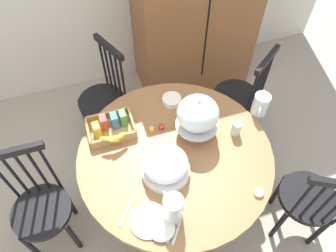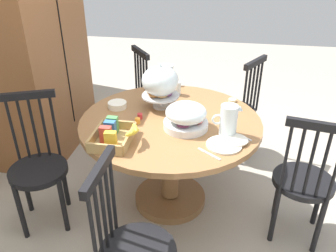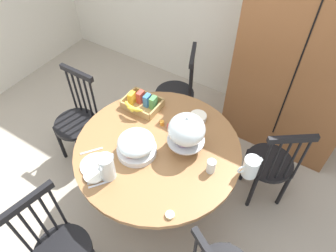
% 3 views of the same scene
% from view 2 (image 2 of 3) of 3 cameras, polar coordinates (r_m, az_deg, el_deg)
% --- Properties ---
extents(ground_plane, '(10.00, 10.00, 0.00)m').
position_cam_2_polar(ground_plane, '(2.77, 3.34, -13.53)').
color(ground_plane, '#A89E8E').
extents(wooden_armoire, '(1.18, 0.60, 1.96)m').
position_cam_2_polar(wooden_armoire, '(3.37, -21.29, 11.72)').
color(wooden_armoire, brown).
rests_on(wooden_armoire, ground_plane).
extents(dining_table, '(1.28, 1.28, 0.74)m').
position_cam_2_polar(dining_table, '(2.52, 0.39, -2.85)').
color(dining_table, olive).
rests_on(dining_table, ground_plane).
extents(windsor_chair_near_window, '(0.46, 0.46, 0.97)m').
position_cam_2_polar(windsor_chair_near_window, '(3.34, -6.47, 3.57)').
color(windsor_chair_near_window, black).
rests_on(windsor_chair_near_window, ground_plane).
extents(windsor_chair_by_cabinet, '(0.44, 0.44, 0.97)m').
position_cam_2_polar(windsor_chair_by_cabinet, '(2.57, -20.71, -6.61)').
color(windsor_chair_by_cabinet, black).
rests_on(windsor_chair_by_cabinet, ground_plane).
extents(windsor_chair_facing_door, '(0.40, 0.40, 0.97)m').
position_cam_2_polar(windsor_chair_facing_door, '(1.88, -5.80, -20.18)').
color(windsor_chair_facing_door, black).
rests_on(windsor_chair_facing_door, ground_plane).
extents(windsor_chair_far_side, '(0.41, 0.41, 0.97)m').
position_cam_2_polar(windsor_chair_far_side, '(2.45, 21.57, -8.83)').
color(windsor_chair_far_side, black).
rests_on(windsor_chair_far_side, ground_plane).
extents(windsor_chair_host_seat, '(0.45, 0.45, 0.97)m').
position_cam_2_polar(windsor_chair_host_seat, '(3.25, 11.22, 2.45)').
color(windsor_chair_host_seat, black).
rests_on(windsor_chair_host_seat, ground_plane).
extents(pastry_stand_with_dome, '(0.28, 0.28, 0.34)m').
position_cam_2_polar(pastry_stand_with_dome, '(2.52, -1.30, 7.18)').
color(pastry_stand_with_dome, silver).
rests_on(pastry_stand_with_dome, dining_table).
extents(fruit_platter_covered, '(0.30, 0.30, 0.18)m').
position_cam_2_polar(fruit_platter_covered, '(2.28, 3.00, 1.58)').
color(fruit_platter_covered, silver).
rests_on(fruit_platter_covered, dining_table).
extents(orange_juice_pitcher, '(0.11, 0.19, 0.21)m').
position_cam_2_polar(orange_juice_pitcher, '(2.22, 10.00, 0.66)').
color(orange_juice_pitcher, silver).
rests_on(orange_juice_pitcher, dining_table).
extents(milk_pitcher, '(0.13, 0.17, 0.16)m').
position_cam_2_polar(milk_pitcher, '(3.03, -0.15, 8.49)').
color(milk_pitcher, silver).
rests_on(milk_pitcher, dining_table).
extents(cereal_basket, '(0.32, 0.30, 0.12)m').
position_cam_2_polar(cereal_basket, '(2.16, -9.00, -1.51)').
color(cereal_basket, tan).
rests_on(cereal_basket, dining_table).
extents(china_plate_large, '(0.22, 0.22, 0.01)m').
position_cam_2_polar(china_plate_large, '(2.14, 9.29, -3.11)').
color(china_plate_large, white).
rests_on(china_plate_large, dining_table).
extents(china_plate_small, '(0.15, 0.15, 0.01)m').
position_cam_2_polar(china_plate_small, '(2.18, 11.23, -2.27)').
color(china_plate_small, white).
rests_on(china_plate_small, china_plate_large).
extents(cereal_bowl, '(0.14, 0.14, 0.04)m').
position_cam_2_polar(cereal_bowl, '(2.61, -8.43, 3.48)').
color(cereal_bowl, white).
rests_on(cereal_bowl, dining_table).
extents(drinking_glass, '(0.06, 0.06, 0.11)m').
position_cam_2_polar(drinking_glass, '(2.79, 1.48, 6.28)').
color(drinking_glass, silver).
rests_on(drinking_glass, dining_table).
extents(butter_dish, '(0.06, 0.06, 0.02)m').
position_cam_2_polar(butter_dish, '(2.73, 10.64, 4.22)').
color(butter_dish, beige).
rests_on(butter_dish, dining_table).
extents(jam_jar_strawberry, '(0.04, 0.04, 0.04)m').
position_cam_2_polar(jam_jar_strawberry, '(2.43, -4.69, 1.64)').
color(jam_jar_strawberry, '#B7282D').
rests_on(jam_jar_strawberry, dining_table).
extents(jam_jar_apricot, '(0.04, 0.04, 0.04)m').
position_cam_2_polar(jam_jar_apricot, '(2.37, -5.10, 0.88)').
color(jam_jar_apricot, orange).
rests_on(jam_jar_apricot, dining_table).
extents(table_knife, '(0.11, 0.14, 0.01)m').
position_cam_2_polar(table_knife, '(2.24, 11.52, -1.86)').
color(table_knife, silver).
rests_on(table_knife, dining_table).
extents(dinner_fork, '(0.11, 0.14, 0.01)m').
position_cam_2_polar(dinner_fork, '(2.26, 11.97, -1.60)').
color(dinner_fork, silver).
rests_on(dinner_fork, dining_table).
extents(soup_spoon, '(0.11, 0.14, 0.01)m').
position_cam_2_polar(soup_spoon, '(2.05, 6.83, -4.62)').
color(soup_spoon, silver).
rests_on(soup_spoon, dining_table).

